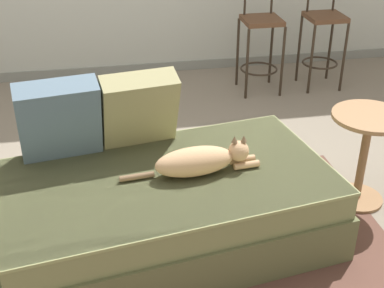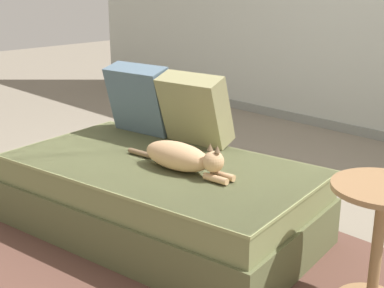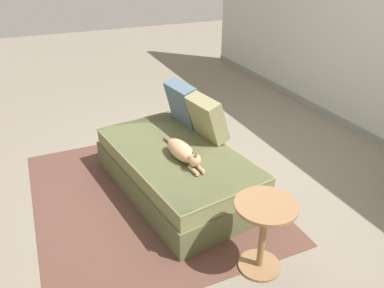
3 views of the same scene
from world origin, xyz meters
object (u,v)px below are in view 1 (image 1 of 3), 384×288
object	(u,v)px
side_table	(365,146)
throw_pillow_corner	(59,119)
bar_stool_by_doorway	(323,30)
bar_stool_near_window	(260,34)
throw_pillow_middle	(139,109)
couch	(168,209)
cat	(200,160)

from	to	relation	value
side_table	throw_pillow_corner	bearing A→B (deg)	176.09
side_table	bar_stool_by_doorway	bearing A→B (deg)	75.30
throw_pillow_corner	bar_stool_near_window	distance (m)	2.35
throw_pillow_middle	throw_pillow_corner	bearing A→B (deg)	-171.20
side_table	couch	bearing A→B (deg)	-171.20
cat	bar_stool_near_window	xyz separation A→B (m)	(0.93, 1.99, 0.01)
cat	bar_stool_by_doorway	size ratio (longest dim) A/B	0.79
couch	bar_stool_near_window	xyz separation A→B (m)	(1.11, 1.99, 0.30)
couch	throw_pillow_corner	bearing A→B (deg)	150.13
bar_stool_near_window	bar_stool_by_doorway	size ratio (longest dim) A/B	1.00
throw_pillow_middle	bar_stool_by_doorway	xyz separation A→B (m)	(1.78, 1.62, -0.13)
bar_stool_near_window	side_table	world-z (taller)	bar_stool_near_window
throw_pillow_corner	throw_pillow_middle	size ratio (longest dim) A/B	1.02
bar_stool_by_doorway	side_table	world-z (taller)	bar_stool_by_doorway
couch	bar_stool_near_window	bearing A→B (deg)	60.91
cat	bar_stool_near_window	bearing A→B (deg)	64.91
cat	throw_pillow_corner	bearing A→B (deg)	156.47
throw_pillow_middle	bar_stool_by_doorway	bearing A→B (deg)	42.19
bar_stool_near_window	couch	bearing A→B (deg)	-119.09
side_table	cat	bearing A→B (deg)	-169.64
bar_stool_near_window	throw_pillow_corner	bearing A→B (deg)	-134.26
throw_pillow_middle	bar_stool_near_window	distance (m)	2.02
throw_pillow_corner	cat	xyz separation A→B (m)	(0.71, -0.31, -0.15)
couch	side_table	bearing A→B (deg)	8.80
bar_stool_near_window	cat	bearing A→B (deg)	-115.09
cat	side_table	world-z (taller)	cat
throw_pillow_corner	cat	world-z (taller)	throw_pillow_corner
cat	side_table	bearing A→B (deg)	10.36
throw_pillow_corner	cat	bearing A→B (deg)	-23.53
couch	throw_pillow_middle	bearing A→B (deg)	105.28
throw_pillow_middle	bar_stool_near_window	world-z (taller)	bar_stool_near_window
bar_stool_by_doorway	side_table	distance (m)	1.87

